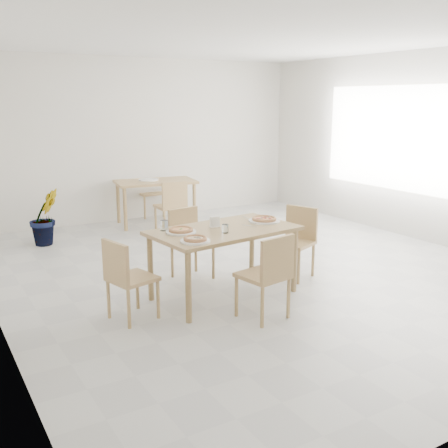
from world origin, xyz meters
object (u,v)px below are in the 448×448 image
pizza_margherita (181,230)px  pizza_pepperoni (264,219)px  chair_back_n (148,189)px  napkin_holder (215,222)px  chair_back_s (172,203)px  chair_east (297,237)px  chair_south (269,271)px  second_table (155,186)px  main_table (224,236)px  plate_pepperoni (264,221)px  plate_empty (148,180)px  chair_north (189,238)px  tumbler_a (164,225)px  tumbler_b (225,229)px  pizza_mushroom (195,239)px  chair_west (126,274)px  potted_plant (45,217)px  plate_mushroom (195,241)px  plate_margherita (181,232)px

pizza_margherita → pizza_pepperoni: bearing=-1.2°
pizza_margherita → chair_back_n: chair_back_n is taller
napkin_holder → chair_back_s: 2.78m
chair_east → chair_south: bearing=-71.8°
second_table → main_table: bearing=-92.7°
plate_pepperoni → plate_empty: size_ratio=1.07×
second_table → chair_east: bearing=-74.9°
chair_north → plate_pepperoni: 0.97m
tumbler_a → tumbler_b: bearing=-39.9°
pizza_margherita → chair_back_s: 2.92m
chair_south → pizza_mushroom: 0.77m
chair_west → potted_plant: size_ratio=0.97×
plate_pepperoni → second_table: 3.48m
main_table → plate_mushroom: plate_mushroom is taller
plate_margherita → chair_east: bearing=2.0°
chair_north → chair_back_s: (0.72, 1.97, 0.01)m
chair_north → plate_pepperoni: bearing=-58.8°
chair_east → tumbler_b: size_ratio=9.40×
chair_south → plate_mushroom: (-0.55, 0.46, 0.27)m
plate_margherita → chair_north: bearing=57.7°
tumbler_a → plate_empty: bearing=69.7°
pizza_mushroom → chair_back_s: size_ratio=0.35×
chair_south → potted_plant: chair_south is taller
second_table → chair_back_s: size_ratio=1.67×
tumbler_a → tumbler_b: 0.64m
chair_east → napkin_holder: (-1.16, -0.05, 0.32)m
chair_north → chair_west: bearing=-150.8°
plate_mushroom → potted_plant: 3.52m
plate_margherita → pizza_mushroom: pizza_mushroom is taller
tumbler_b → plate_pepperoni: bearing=18.4°
main_table → potted_plant: 3.35m
pizza_pepperoni → tumbler_a: tumbler_a is taller
tumbler_b → pizza_mushroom: bearing=-160.0°
chair_back_n → main_table: bearing=-100.8°
plate_margherita → pizza_margherita: size_ratio=1.21×
tumbler_b → chair_north: bearing=87.1°
main_table → tumbler_a: (-0.57, 0.26, 0.13)m
chair_south → tumbler_b: bearing=-88.8°
tumbler_a → potted_plant: (-0.60, 2.87, -0.39)m
plate_mushroom → chair_back_s: chair_back_s is taller
chair_west → plate_pepperoni: (1.70, 0.14, 0.29)m
chair_back_s → potted_plant: 1.91m
napkin_holder → pizza_margherita: bearing=-178.6°
chair_north → plate_margherita: size_ratio=2.65×
plate_margherita → plate_mushroom: size_ratio=1.07×
chair_west → napkin_holder: (1.07, 0.17, 0.34)m
main_table → chair_back_s: size_ratio=1.90×
main_table → chair_south: size_ratio=1.91×
plate_mushroom → pizza_mushroom: size_ratio=0.98×
pizza_margherita → pizza_pepperoni: same height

